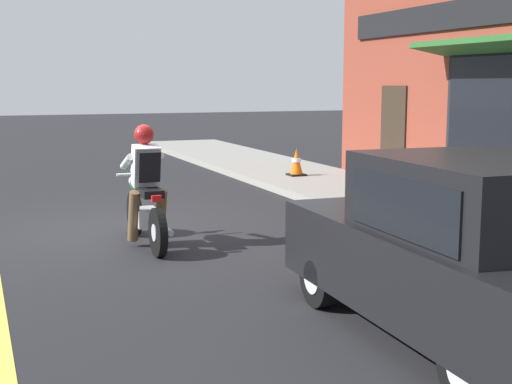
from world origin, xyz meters
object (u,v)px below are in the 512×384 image
object	(u,v)px
car_hatchback	(464,253)
fire_hydrant	(473,199)
traffic_cone	(296,162)
motorcycle_with_rider	(145,196)

from	to	relation	value
car_hatchback	fire_hydrant	xyz separation A→B (m)	(2.65, 3.21, -0.19)
traffic_cone	car_hatchback	bearing A→B (deg)	-106.85
motorcycle_with_rider	fire_hydrant	world-z (taller)	motorcycle_with_rider
fire_hydrant	traffic_cone	size ratio (longest dim) A/B	1.47
motorcycle_with_rider	fire_hydrant	bearing A→B (deg)	-16.83
motorcycle_with_rider	fire_hydrant	distance (m)	4.48
motorcycle_with_rider	car_hatchback	world-z (taller)	motorcycle_with_rider
motorcycle_with_rider	traffic_cone	world-z (taller)	motorcycle_with_rider
motorcycle_with_rider	car_hatchback	xyz separation A→B (m)	(1.64, -4.51, 0.09)
car_hatchback	fire_hydrant	bearing A→B (deg)	50.49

